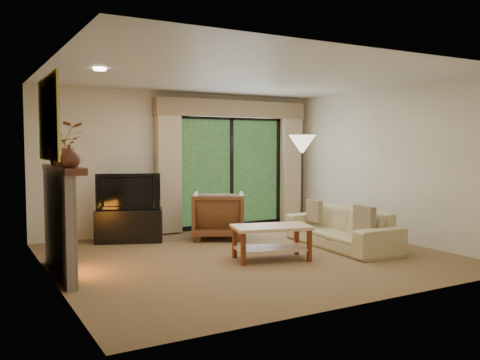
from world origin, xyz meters
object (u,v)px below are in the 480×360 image
media_console (129,225)px  sofa (341,228)px  coffee_table (271,243)px  armchair (219,215)px

media_console → sofa: size_ratio=0.52×
media_console → coffee_table: media_console is taller
sofa → coffee_table: size_ratio=1.93×
sofa → coffee_table: 1.48m
coffee_table → media_console: bearing=135.0°
media_console → armchair: size_ratio=1.22×
media_console → armchair: armchair is taller
armchair → sofa: armchair is taller
armchair → sofa: 2.12m
armchair → sofa: bearing=158.3°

